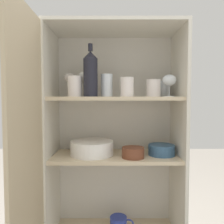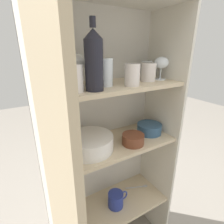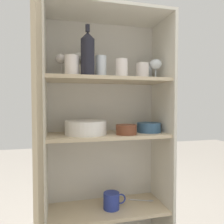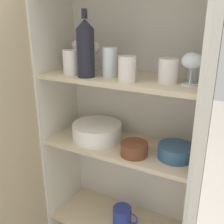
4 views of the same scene
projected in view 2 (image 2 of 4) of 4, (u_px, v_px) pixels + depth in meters
The scene contains 20 objects.
cupboard_back_panel at pixel (99, 141), 1.13m from camera, with size 0.75×0.02×1.55m, color silver.
cupboard_side_left at pixel (46, 174), 0.83m from camera, with size 0.02×0.33×1.55m, color silver.
cupboard_side_right at pixel (158, 137), 1.18m from camera, with size 0.02×0.33×1.55m, color silver.
shelf_board_lower at pixel (112, 206), 1.15m from camera, with size 0.71×0.29×0.02m, color beige.
shelf_board_middle at pixel (112, 145), 0.99m from camera, with size 0.71×0.29×0.02m, color beige.
shelf_board_upper at pixel (112, 86), 0.87m from camera, with size 0.71×0.29×0.02m, color beige.
tumbler_glass_0 at pixel (148, 72), 0.93m from camera, with size 0.08×0.08×0.10m.
tumbler_glass_1 at pixel (73, 79), 0.69m from camera, with size 0.08×0.08×0.11m.
tumbler_glass_2 at pixel (132, 75), 0.81m from camera, with size 0.07×0.07×0.10m.
tumbler_glass_3 at pixel (147, 69), 1.06m from camera, with size 0.06×0.06×0.10m.
tumbler_glass_4 at pixel (106, 72), 0.80m from camera, with size 0.07×0.07×0.13m.
wine_glass_0 at pixel (76, 63), 0.77m from camera, with size 0.09×0.09×0.15m.
wine_glass_1 at pixel (50, 63), 0.76m from camera, with size 0.07×0.07×0.14m.
wine_glass_2 at pixel (161, 64), 0.96m from camera, with size 0.08×0.08×0.13m.
wine_bottle at pixel (94, 60), 0.70m from camera, with size 0.08×0.08×0.28m.
plate_stack_white at pixel (90, 143), 0.90m from camera, with size 0.25×0.25×0.08m.
mixing_bowl_large at pixel (149, 128), 1.09m from camera, with size 0.15×0.15×0.06m.
serving_bowl_small at pixel (133, 139), 0.96m from camera, with size 0.12×0.12×0.06m.
coffee_mug_primary at pixel (116, 200), 1.12m from camera, with size 0.14×0.10×0.10m.
serving_spoon at pixel (139, 187), 1.29m from camera, with size 0.16×0.08×0.01m.
Camera 2 is at (-0.44, -0.60, 1.34)m, focal length 28.00 mm.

